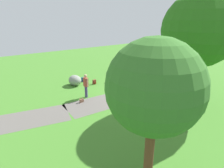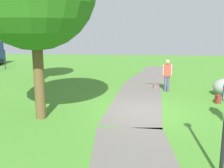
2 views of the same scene
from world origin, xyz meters
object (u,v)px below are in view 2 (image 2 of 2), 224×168
Objects in this scene: young_tree_near_path at (36,25)px; handbag_on_grass at (155,86)px; spare_backpack_on_lawn at (218,99)px; woman_with_handbag at (167,73)px.

young_tree_near_path reaches higher than handbag_on_grass.
young_tree_near_path is 13.17× the size of spare_backpack_on_lawn.
handbag_on_grass is at bearing 43.40° from spare_backpack_on_lawn.
handbag_on_grass is at bearing -102.47° from young_tree_near_path.
spare_backpack_on_lawn is at bearing -135.07° from woman_with_handbag.
woman_with_handbag is 3.20m from spare_backpack_on_lawn.
woman_with_handbag is at bearing -141.45° from handbag_on_grass.
young_tree_near_path is 15.99× the size of handbag_on_grass.
spare_backpack_on_lawn reaches higher than handbag_on_grass.
spare_backpack_on_lawn is at bearing -113.95° from young_tree_near_path.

